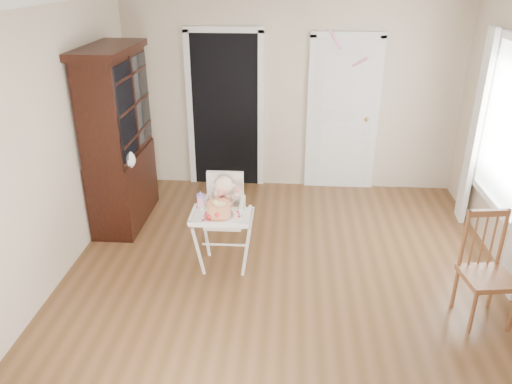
# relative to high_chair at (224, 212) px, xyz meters

# --- Properties ---
(floor) EXTENTS (5.00, 5.00, 0.00)m
(floor) POSITION_rel_high_chair_xyz_m (0.64, -0.28, -0.63)
(floor) COLOR brown
(floor) RESTS_ON ground
(wall_back) EXTENTS (4.50, 0.00, 4.50)m
(wall_back) POSITION_rel_high_chair_xyz_m (0.64, 2.22, 0.72)
(wall_back) COLOR beige
(wall_back) RESTS_ON floor
(wall_left) EXTENTS (0.00, 5.00, 5.00)m
(wall_left) POSITION_rel_high_chair_xyz_m (-1.61, -0.28, 0.72)
(wall_left) COLOR beige
(wall_left) RESTS_ON floor
(crown_molding) EXTENTS (4.50, 5.00, 0.12)m
(crown_molding) POSITION_rel_high_chair_xyz_m (0.64, -0.28, 2.01)
(crown_molding) COLOR white
(crown_molding) RESTS_ON ceiling
(doorway) EXTENTS (1.06, 0.05, 2.22)m
(doorway) POSITION_rel_high_chair_xyz_m (-0.26, 2.20, 0.48)
(doorway) COLOR black
(doorway) RESTS_ON wall_back
(closet_door) EXTENTS (0.96, 0.09, 2.13)m
(closet_door) POSITION_rel_high_chair_xyz_m (1.34, 2.19, 0.40)
(closet_door) COLOR white
(closet_door) RESTS_ON wall_back
(window_right) EXTENTS (0.13, 1.84, 2.30)m
(window_right) POSITION_rel_high_chair_xyz_m (2.81, 0.52, 0.66)
(window_right) COLOR white
(window_right) RESTS_ON wall_right
(high_chair) EXTENTS (0.60, 0.73, 1.02)m
(high_chair) POSITION_rel_high_chair_xyz_m (0.00, 0.00, 0.00)
(high_chair) COLOR white
(high_chair) RESTS_ON floor
(baby) EXTENTS (0.29, 0.22, 0.45)m
(baby) POSITION_rel_high_chair_xyz_m (0.00, 0.03, 0.14)
(baby) COLOR beige
(baby) RESTS_ON high_chair
(cake) EXTENTS (0.29, 0.29, 0.14)m
(cake) POSITION_rel_high_chair_xyz_m (-0.01, -0.24, 0.15)
(cake) COLOR silver
(cake) RESTS_ON high_chair
(sippy_cup) EXTENTS (0.08, 0.08, 0.19)m
(sippy_cup) POSITION_rel_high_chair_xyz_m (-0.21, -0.08, 0.16)
(sippy_cup) COLOR pink
(sippy_cup) RESTS_ON high_chair
(china_cabinet) EXTENTS (0.56, 1.25, 2.10)m
(china_cabinet) POSITION_rel_high_chair_xyz_m (-1.35, 0.96, 0.42)
(china_cabinet) COLOR black
(china_cabinet) RESTS_ON floor
(dining_chair) EXTENTS (0.46, 0.46, 1.00)m
(dining_chair) POSITION_rel_high_chair_xyz_m (2.38, -0.67, -0.16)
(dining_chair) COLOR brown
(dining_chair) RESTS_ON floor
(streamer) EXTENTS (0.12, 0.49, 0.15)m
(streamer) POSITION_rel_high_chair_xyz_m (1.07, 0.94, 1.57)
(streamer) COLOR pink
(streamer) RESTS_ON ceiling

